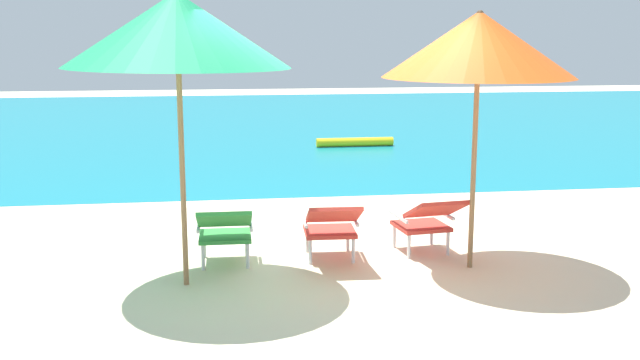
{
  "coord_description": "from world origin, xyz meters",
  "views": [
    {
      "loc": [
        -1.07,
        -7.3,
        2.3
      ],
      "look_at": [
        0.0,
        0.42,
        0.75
      ],
      "focal_mm": 41.46,
      "sensor_mm": 36.0,
      "label": 1
    }
  ],
  "objects_px": {
    "lounge_chair_right": "(428,219)",
    "beach_umbrella_left": "(177,30)",
    "swim_buoy": "(355,142)",
    "lounge_chair_left": "(225,229)",
    "lounge_chair_center": "(332,224)",
    "beach_umbrella_right": "(479,45)"
  },
  "relations": [
    {
      "from": "lounge_chair_right",
      "to": "beach_umbrella_left",
      "type": "height_order",
      "value": "beach_umbrella_left"
    },
    {
      "from": "swim_buoy",
      "to": "lounge_chair_left",
      "type": "height_order",
      "value": "lounge_chair_left"
    },
    {
      "from": "swim_buoy",
      "to": "lounge_chair_center",
      "type": "xyz_separation_m",
      "value": [
        -1.68,
        -7.71,
        0.31
      ]
    },
    {
      "from": "swim_buoy",
      "to": "beach_umbrella_left",
      "type": "xyz_separation_m",
      "value": [
        -3.13,
        -8.2,
        2.23
      ]
    },
    {
      "from": "lounge_chair_right",
      "to": "beach_umbrella_left",
      "type": "bearing_deg",
      "value": -167.12
    },
    {
      "from": "lounge_chair_center",
      "to": "beach_umbrella_left",
      "type": "xyz_separation_m",
      "value": [
        -1.44,
        -0.48,
        1.92
      ]
    },
    {
      "from": "lounge_chair_center",
      "to": "lounge_chair_right",
      "type": "distance_m",
      "value": 1.03
    },
    {
      "from": "lounge_chair_center",
      "to": "beach_umbrella_left",
      "type": "distance_m",
      "value": 2.45
    },
    {
      "from": "lounge_chair_left",
      "to": "beach_umbrella_left",
      "type": "relative_size",
      "value": 0.33
    },
    {
      "from": "beach_umbrella_left",
      "to": "beach_umbrella_right",
      "type": "distance_m",
      "value": 2.8
    },
    {
      "from": "swim_buoy",
      "to": "beach_umbrella_left",
      "type": "height_order",
      "value": "beach_umbrella_left"
    },
    {
      "from": "swim_buoy",
      "to": "lounge_chair_center",
      "type": "relative_size",
      "value": 1.79
    },
    {
      "from": "lounge_chair_center",
      "to": "beach_umbrella_right",
      "type": "xyz_separation_m",
      "value": [
        1.35,
        -0.34,
        1.79
      ]
    },
    {
      "from": "beach_umbrella_left",
      "to": "lounge_chair_left",
      "type": "bearing_deg",
      "value": 50.38
    },
    {
      "from": "swim_buoy",
      "to": "lounge_chair_right",
      "type": "bearing_deg",
      "value": -94.89
    },
    {
      "from": "swim_buoy",
      "to": "lounge_chair_center",
      "type": "distance_m",
      "value": 7.9
    },
    {
      "from": "swim_buoy",
      "to": "beach_umbrella_right",
      "type": "bearing_deg",
      "value": -92.36
    },
    {
      "from": "lounge_chair_right",
      "to": "beach_umbrella_left",
      "type": "xyz_separation_m",
      "value": [
        -2.47,
        -0.57,
        1.92
      ]
    },
    {
      "from": "beach_umbrella_left",
      "to": "beach_umbrella_right",
      "type": "xyz_separation_m",
      "value": [
        2.79,
        0.14,
        -0.13
      ]
    },
    {
      "from": "swim_buoy",
      "to": "lounge_chair_right",
      "type": "height_order",
      "value": "lounge_chair_right"
    },
    {
      "from": "swim_buoy",
      "to": "beach_umbrella_left",
      "type": "relative_size",
      "value": 0.6
    },
    {
      "from": "swim_buoy",
      "to": "lounge_chair_center",
      "type": "height_order",
      "value": "lounge_chair_center"
    }
  ]
}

